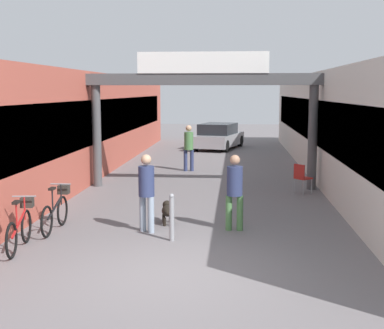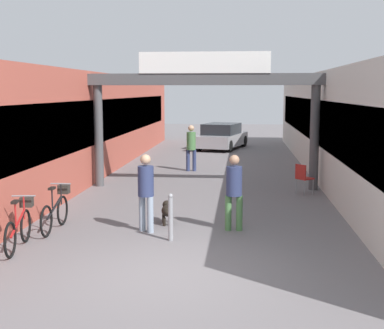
# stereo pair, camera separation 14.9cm
# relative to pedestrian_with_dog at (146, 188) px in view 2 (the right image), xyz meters

# --- Properties ---
(ground_plane) EXTENTS (80.00, 80.00, 0.00)m
(ground_plane) POSITION_rel_pedestrian_with_dog_xyz_m (0.87, -2.54, -0.96)
(ground_plane) COLOR slate
(storefront_left) EXTENTS (3.00, 26.00, 3.62)m
(storefront_left) POSITION_rel_pedestrian_with_dog_xyz_m (-4.22, 8.46, 0.85)
(storefront_left) COLOR #B25142
(storefront_left) RESTS_ON ground_plane
(storefront_right) EXTENTS (3.00, 26.00, 3.62)m
(storefront_right) POSITION_rel_pedestrian_with_dog_xyz_m (5.96, 8.46, 0.85)
(storefront_right) COLOR beige
(storefront_right) RESTS_ON ground_plane
(arcade_sign_gateway) EXTENTS (7.40, 0.47, 4.17)m
(arcade_sign_gateway) POSITION_rel_pedestrian_with_dog_xyz_m (0.87, 5.36, 2.00)
(arcade_sign_gateway) COLOR #4C4C4F
(arcade_sign_gateway) RESTS_ON ground_plane
(pedestrian_with_dog) EXTENTS (0.47, 0.47, 1.68)m
(pedestrian_with_dog) POSITION_rel_pedestrian_with_dog_xyz_m (0.00, 0.00, 0.00)
(pedestrian_with_dog) COLOR #8C9EB2
(pedestrian_with_dog) RESTS_ON ground_plane
(pedestrian_companion) EXTENTS (0.38, 0.34, 1.65)m
(pedestrian_companion) POSITION_rel_pedestrian_with_dog_xyz_m (1.87, 0.28, -0.02)
(pedestrian_companion) COLOR #4C7F47
(pedestrian_companion) RESTS_ON ground_plane
(pedestrian_carrying_crate) EXTENTS (0.39, 0.38, 1.73)m
(pedestrian_carrying_crate) POSITION_rel_pedestrian_with_dog_xyz_m (0.12, 8.83, 0.03)
(pedestrian_carrying_crate) COLOR navy
(pedestrian_carrying_crate) RESTS_ON ground_plane
(dog_on_leash) EXTENTS (0.36, 0.69, 0.49)m
(dog_on_leash) POSITION_rel_pedestrian_with_dog_xyz_m (0.35, 0.76, -0.65)
(dog_on_leash) COLOR black
(dog_on_leash) RESTS_ON ground_plane
(bicycle_red_nearest) EXTENTS (0.46, 1.68, 0.98)m
(bicycle_red_nearest) POSITION_rel_pedestrian_with_dog_xyz_m (-2.21, -1.41, -0.52)
(bicycle_red_nearest) COLOR black
(bicycle_red_nearest) RESTS_ON ground_plane
(bicycle_black_second) EXTENTS (0.46, 1.69, 0.98)m
(bicycle_black_second) POSITION_rel_pedestrian_with_dog_xyz_m (-1.99, 0.01, -0.52)
(bicycle_black_second) COLOR black
(bicycle_black_second) RESTS_ON ground_plane
(bollard_post_metal) EXTENTS (0.10, 0.10, 0.97)m
(bollard_post_metal) POSITION_rel_pedestrian_with_dog_xyz_m (0.62, -0.64, -0.47)
(bollard_post_metal) COLOR gray
(bollard_post_metal) RESTS_ON ground_plane
(cafe_chair_red_nearer) EXTENTS (0.56, 0.56, 0.89)m
(cafe_chair_red_nearer) POSITION_rel_pedestrian_with_dog_xyz_m (3.81, 4.54, -0.42)
(cafe_chair_red_nearer) COLOR gray
(cafe_chair_red_nearer) RESTS_ON ground_plane
(parked_car_silver) EXTENTS (2.69, 4.31, 1.33)m
(parked_car_silver) POSITION_rel_pedestrian_with_dog_xyz_m (0.98, 16.69, -0.32)
(parked_car_silver) COLOR #99999E
(parked_car_silver) RESTS_ON ground_plane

